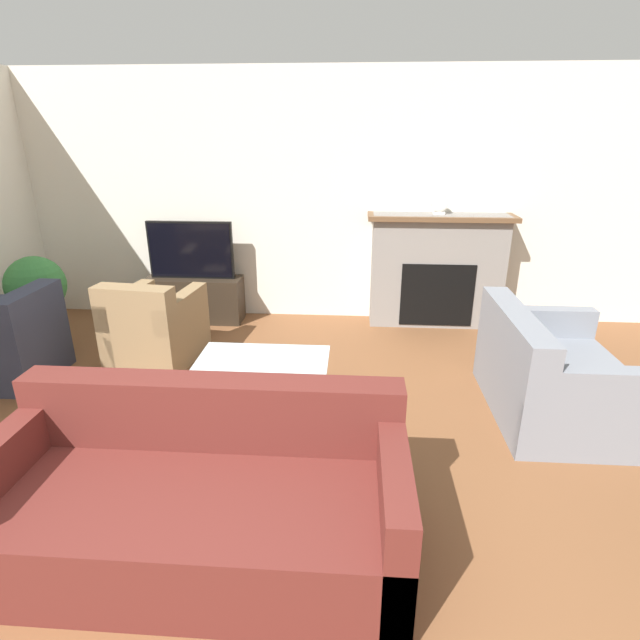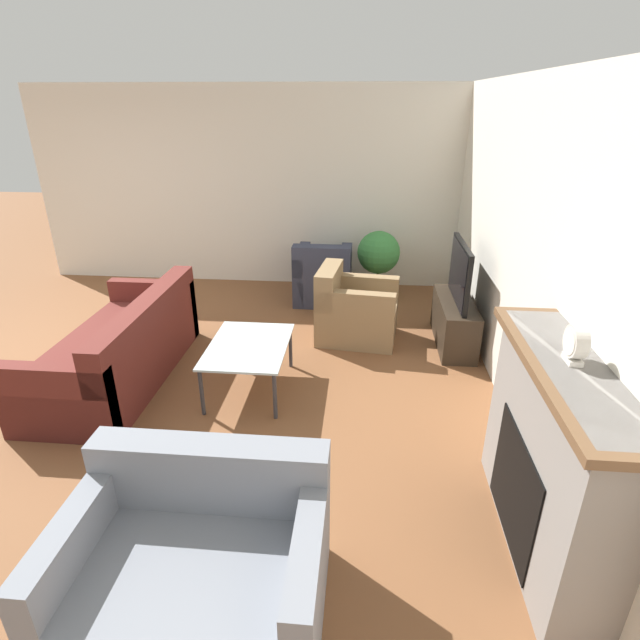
% 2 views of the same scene
% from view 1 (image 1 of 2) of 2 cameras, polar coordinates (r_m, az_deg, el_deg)
% --- Properties ---
extents(wall_back, '(8.91, 0.06, 2.70)m').
position_cam_1_polar(wall_back, '(5.70, -3.35, 13.62)').
color(wall_back, silver).
rests_on(wall_back, ground_plane).
extents(fireplace, '(1.55, 0.40, 1.23)m').
position_cam_1_polar(fireplace, '(5.66, 13.19, 5.77)').
color(fireplace, gray).
rests_on(fireplace, ground_plane).
extents(tv_stand, '(1.08, 0.36, 0.51)m').
position_cam_1_polar(tv_stand, '(5.90, -14.05, 2.34)').
color(tv_stand, '#2D2319').
rests_on(tv_stand, ground_plane).
extents(tv, '(0.95, 0.06, 0.64)m').
position_cam_1_polar(tv, '(5.75, -14.56, 7.74)').
color(tv, black).
rests_on(tv, tv_stand).
extents(couch_sectional, '(2.08, 0.94, 0.82)m').
position_cam_1_polar(couch_sectional, '(2.79, -13.47, -19.45)').
color(couch_sectional, '#5B231E').
rests_on(couch_sectional, ground_plane).
extents(couch_loveseat, '(0.94, 1.30, 0.82)m').
position_cam_1_polar(couch_loveseat, '(4.21, 24.91, -6.13)').
color(couch_loveseat, gray).
rests_on(couch_loveseat, ground_plane).
extents(armchair_by_window, '(0.90, 0.73, 0.82)m').
position_cam_1_polar(armchair_by_window, '(5.15, -32.46, -2.63)').
color(armchair_by_window, '#33384C').
rests_on(armchair_by_window, ground_plane).
extents(armchair_accent, '(0.78, 0.93, 0.82)m').
position_cam_1_polar(armchair_accent, '(4.93, -18.31, -1.22)').
color(armchair_accent, '#8C704C').
rests_on(armchair_accent, ground_plane).
extents(coffee_table, '(0.99, 0.71, 0.46)m').
position_cam_1_polar(coffee_table, '(3.74, -6.73, -5.48)').
color(coffee_table, '#333338').
rests_on(coffee_table, ground_plane).
extents(potted_plant, '(0.56, 0.56, 0.93)m').
position_cam_1_polar(potted_plant, '(5.67, -29.65, 3.02)').
color(potted_plant, beige).
rests_on(potted_plant, ground_plane).
extents(mantel_clock, '(0.18, 0.07, 0.21)m').
position_cam_1_polar(mantel_clock, '(5.53, 13.50, 12.79)').
color(mantel_clock, beige).
rests_on(mantel_clock, fireplace).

